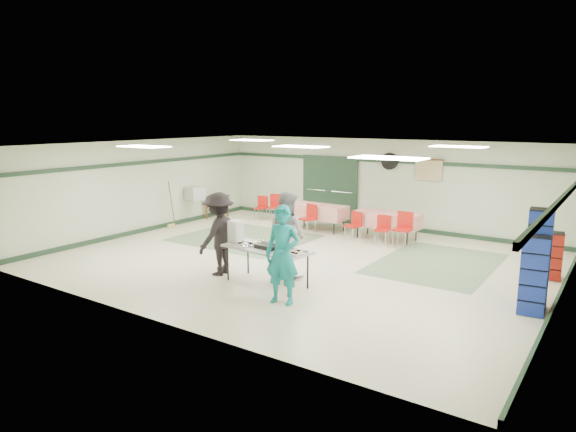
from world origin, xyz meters
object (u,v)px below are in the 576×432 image
Objects in this scene: serving_table at (267,250)px; printer_table at (217,199)px; volunteer_teal at (282,255)px; crate_stack_blue_b at (538,259)px; chair_a at (383,227)px; broom at (172,204)px; chair_c at (404,226)px; crate_stack_blue_a at (534,275)px; chair_d at (309,216)px; chair_loose_b at (262,205)px; office_printer at (195,193)px; dining_table_a at (387,219)px; crate_stack_red at (552,256)px; chair_loose_a at (276,204)px; chair_b at (355,223)px; volunteer_grey at (287,234)px; volunteer_dark at (219,234)px; dining_table_b at (319,211)px.

printer_table is at bearing 144.72° from serving_table.
volunteer_teal is 1.01× the size of crate_stack_blue_b.
chair_a is 0.54× the size of broom.
chair_a is 0.85× the size of printer_table.
broom reaches higher than serving_table.
crate_stack_blue_a is (3.59, -3.18, 0.13)m from chair_c.
serving_table is 4.99m from crate_stack_blue_b.
serving_table is 2.25× the size of chair_d.
office_printer is at bearing -141.75° from chair_loose_b.
volunteer_teal reaches higher than dining_table_a.
crate_stack_blue_a is at bearing -90.00° from crate_stack_red.
dining_table_a is 2.11× the size of chair_loose_a.
serving_table is 6.30m from broom.
chair_d is at bearing -163.91° from chair_b.
volunteer_grey reaches higher than volunteer_dark.
office_printer is (-10.30, 2.41, 0.26)m from crate_stack_blue_a.
volunteer_grey is 1.31× the size of crate_stack_blue_a.
crate_stack_blue_a is 2.64× the size of office_printer.
dining_table_a is 2.30× the size of chair_b.
chair_loose_b is (-4.15, 4.61, -0.43)m from volunteer_grey.
volunteer_grey is at bearing -48.05° from printer_table.
serving_table is 1.35× the size of broom.
chair_c is at bearing 12.27° from chair_d.
crate_stack_blue_b reaches higher than crate_stack_blue_a.
chair_d is (-1.77, 3.76, -0.39)m from volunteer_grey.
volunteer_dark reaches higher than broom.
crate_stack_blue_b is (3.59, -2.87, 0.33)m from chair_c.
broom reaches higher than chair_c.
crate_stack_red reaches higher than serving_table.
chair_a is at bearing -38.69° from chair_loose_a.
serving_table is 7.31m from printer_table.
chair_b is 1.41m from chair_c.
chair_a reaches higher than serving_table.
serving_table is at bearing -142.34° from crate_stack_red.
chair_loose_b reaches higher than dining_table_b.
printer_table is 1.96m from broom.
chair_c is 2.88m from chair_d.
chair_c is (0.57, 0.02, 0.10)m from chair_a.
chair_a reaches higher than printer_table.
chair_c is at bearing 167.06° from crate_stack_red.
chair_a is 0.99× the size of chair_loose_b.
volunteer_dark is 1.28× the size of crate_stack_blue_a.
volunteer_teal is 7.40m from broom.
volunteer_grey is 1.83× the size of crate_stack_red.
broom reaches higher than chair_loose_b.
chair_b is at bearing 164.23° from volunteer_dark.
chair_a is 0.84× the size of chair_c.
volunteer_teal is 2.24m from volunteer_dark.
crate_stack_red is (4.16, -0.81, 0.02)m from chair_a.
crate_stack_blue_b is at bearing -29.21° from printer_table.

